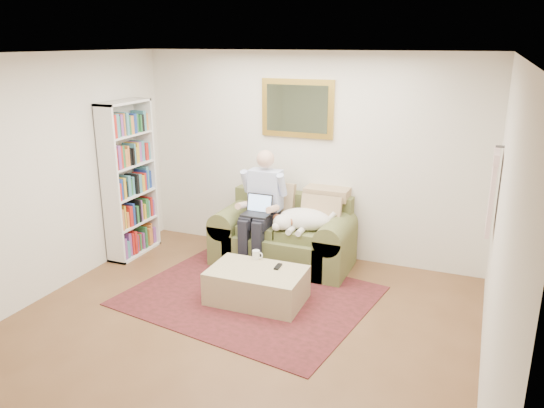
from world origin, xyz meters
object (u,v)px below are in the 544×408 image
Objects in this scene: coffee_mug at (256,255)px; sleeping_dog at (305,219)px; bookshelf at (129,180)px; laptop at (258,209)px; ottoman at (257,286)px; sofa at (284,241)px; seated_man at (260,210)px.

sleeping_dog is at bearing 65.72° from coffee_mug.
coffee_mug is 0.05× the size of bookshelf.
bookshelf is (-1.94, 0.37, 0.58)m from coffee_mug.
sleeping_dog is at bearing 13.64° from laptop.
sleeping_dog is 0.69× the size of ottoman.
sofa is 0.48m from sleeping_dog.
ottoman is 10.11× the size of coffee_mug.
seated_man is 0.72× the size of bookshelf.
laptop is at bearing -166.36° from sleeping_dog.
coffee_mug is (-0.13, 0.27, 0.23)m from ottoman.
coffee_mug is at bearing -68.16° from laptop.
bookshelf reaches higher than coffee_mug.
coffee_mug reaches higher than ottoman.
laptop is at bearing -138.98° from sofa.
sofa is 0.57m from laptop.
seated_man is at bearing 111.47° from ottoman.
sofa is at bearing 164.26° from sleeping_dog.
ottoman is at bearing -101.28° from sleeping_dog.
coffee_mug is (0.24, -0.59, -0.33)m from laptop.
seated_man reaches higher than coffee_mug.
sofa is at bearing 31.45° from seated_man.
seated_man reaches higher than laptop.
bookshelf is at bearing -167.50° from sofa.
laptop is 0.47× the size of sleeping_dog.
ottoman is (0.11, -1.08, -0.11)m from sofa.
sofa is 1.69× the size of ottoman.
sleeping_dog is (0.56, 0.07, -0.07)m from seated_man.
sofa is 5.15× the size of laptop.
sleeping_dog is at bearing 8.74° from bookshelf.
bookshelf is (-1.71, -0.28, 0.28)m from seated_man.
bookshelf is (-1.96, -0.43, 0.71)m from sofa.
laptop is 0.59m from sleeping_dog.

